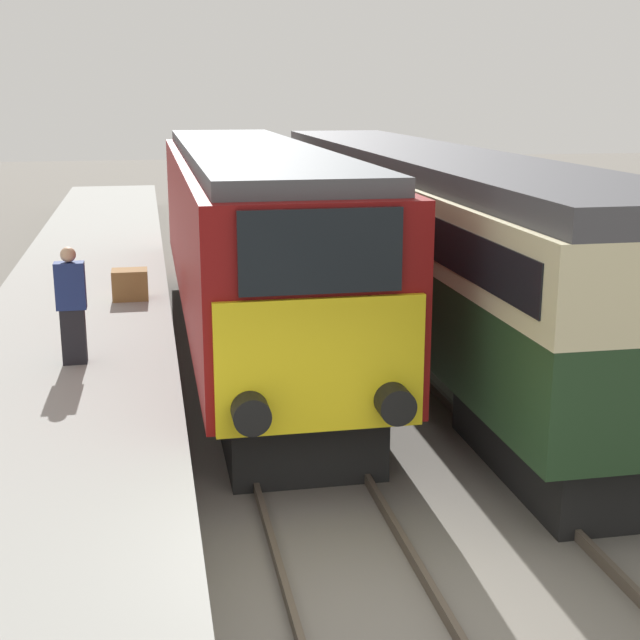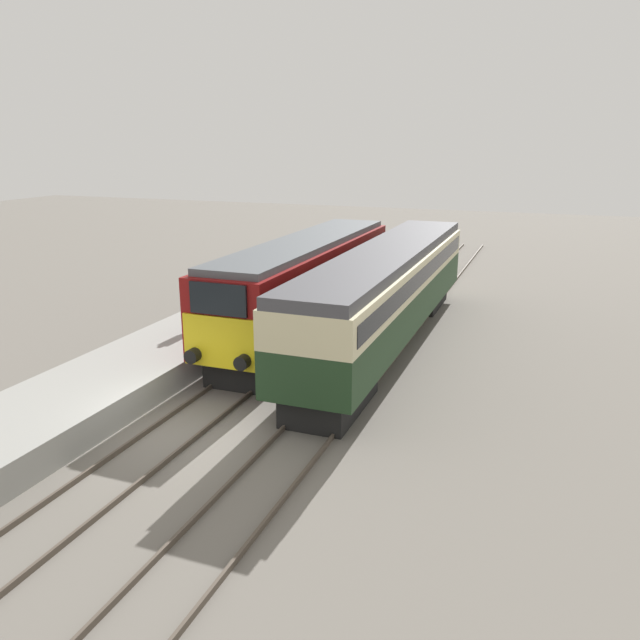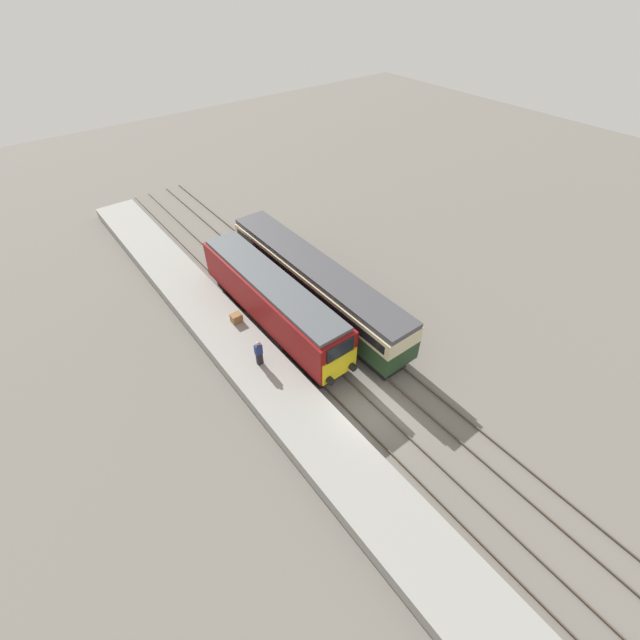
{
  "view_description": "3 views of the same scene",
  "coord_description": "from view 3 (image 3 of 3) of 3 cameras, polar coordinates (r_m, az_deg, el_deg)",
  "views": [
    {
      "loc": [
        -1.89,
        -7.14,
        4.92
      ],
      "look_at": [
        0.0,
        2.63,
        2.35
      ],
      "focal_mm": 50.0,
      "sensor_mm": 36.0,
      "label": 1
    },
    {
      "loc": [
        9.15,
        -13.06,
        7.66
      ],
      "look_at": [
        1.7,
        6.63,
        1.6
      ],
      "focal_mm": 35.0,
      "sensor_mm": 36.0,
      "label": 2
    },
    {
      "loc": [
        -10.99,
        -9.79,
        20.06
      ],
      "look_at": [
        1.7,
        6.63,
        1.6
      ],
      "focal_mm": 24.0,
      "sensor_mm": 36.0,
      "label": 3
    }
  ],
  "objects": [
    {
      "name": "rails_far_track",
      "position": [
        28.73,
        4.68,
        -2.62
      ],
      "size": [
        1.5,
        60.0,
        0.14
      ],
      "color": "#4C4238",
      "rests_on": "ground_plane"
    },
    {
      "name": "locomotive",
      "position": [
        28.55,
        -6.34,
        2.63
      ],
      "size": [
        2.7,
        14.41,
        3.93
      ],
      "color": "black",
      "rests_on": "ground_plane"
    },
    {
      "name": "ground_plane",
      "position": [
        24.88,
        6.41,
        -12.48
      ],
      "size": [
        120.0,
        120.0,
        0.0
      ],
      "primitive_type": "plane",
      "color": "slate"
    },
    {
      "name": "passenger_carriage",
      "position": [
        29.85,
        -0.7,
        5.18
      ],
      "size": [
        2.75,
        17.2,
        3.82
      ],
      "color": "black",
      "rests_on": "ground_plane"
    },
    {
      "name": "rails_near_track",
      "position": [
        27.19,
        -0.73,
        -5.68
      ],
      "size": [
        1.51,
        60.0,
        0.14
      ],
      "color": "#4C4238",
      "rests_on": "ground_plane"
    },
    {
      "name": "platform_left",
      "position": [
        27.58,
        -10.04,
        -4.54
      ],
      "size": [
        3.5,
        50.0,
        0.87
      ],
      "color": "gray",
      "rests_on": "ground_plane"
    },
    {
      "name": "person_on_platform",
      "position": [
        25.65,
        -8.16,
        -4.37
      ],
      "size": [
        0.44,
        0.26,
        1.8
      ],
      "color": "black",
      "rests_on": "platform_left"
    },
    {
      "name": "luggage_crate",
      "position": [
        29.13,
        -11.1,
        0.28
      ],
      "size": [
        0.7,
        0.56,
        0.6
      ],
      "color": "olive",
      "rests_on": "platform_left"
    }
  ]
}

